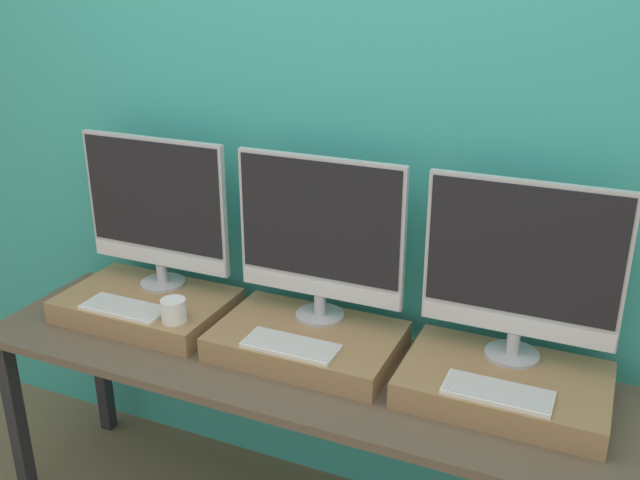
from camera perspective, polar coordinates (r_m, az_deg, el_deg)
name	(u,v)px	position (r m, az deg, el deg)	size (l,w,h in m)	color
wall_back	(343,160)	(2.42, 1.84, 6.39)	(8.00, 0.04, 2.60)	teal
workbench	(299,380)	(2.38, -1.72, -11.17)	(2.22, 0.59, 0.72)	brown
wooden_riser_left	(147,306)	(2.67, -13.66, -5.13)	(0.60, 0.39, 0.08)	#99754C
monitor_left	(156,207)	(2.62, -12.99, 2.56)	(0.57, 0.16, 0.56)	#B2B2B7
keyboard_left	(124,308)	(2.57, -15.40, -5.25)	(0.30, 0.13, 0.01)	silver
mug	(174,310)	(2.44, -11.63, -5.54)	(0.08, 0.08, 0.08)	white
wooden_riser_center	(307,341)	(2.37, -1.02, -8.10)	(0.60, 0.39, 0.08)	#99754C
monitor_center	(320,233)	(2.31, -0.02, 0.55)	(0.57, 0.16, 0.56)	#B2B2B7
keyboard_center	(291,345)	(2.25, -2.36, -8.43)	(0.30, 0.13, 0.01)	silver
wooden_riser_right	(504,385)	(2.22, 14.51, -11.16)	(0.60, 0.39, 0.08)	#99754C
monitor_right	(522,265)	(2.15, 15.85, -1.95)	(0.57, 0.16, 0.56)	#B2B2B7
keyboard_right	(498,392)	(2.09, 14.03, -11.74)	(0.30, 0.13, 0.01)	silver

